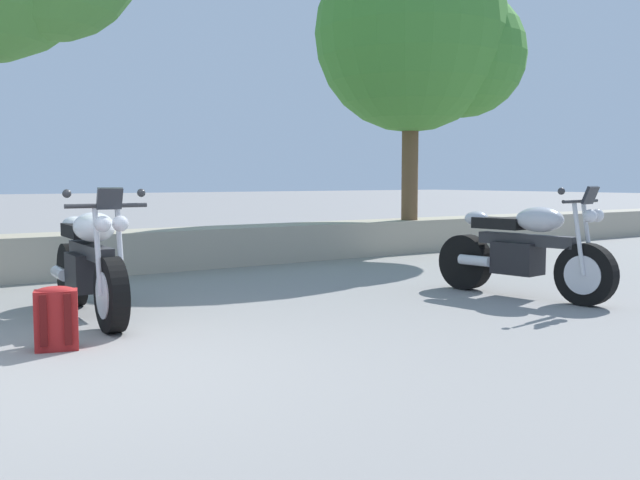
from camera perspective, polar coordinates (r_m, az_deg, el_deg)
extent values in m
plane|color=gray|center=(4.87, -19.79, -10.22)|extent=(120.00, 120.00, 0.00)
cylinder|color=black|center=(6.06, -16.26, -4.20)|extent=(0.18, 0.63, 0.62)
cylinder|color=black|center=(7.45, -19.09, -2.61)|extent=(0.22, 0.63, 0.62)
cylinder|color=silver|center=(6.06, -16.26, -4.20)|extent=(0.18, 0.39, 0.38)
cube|color=black|center=(6.79, -17.94, -2.44)|extent=(0.35, 0.50, 0.34)
cube|color=#2D2D30|center=(6.67, -17.79, -0.83)|extent=(0.21, 1.11, 0.12)
ellipsoid|color=white|center=(6.51, -17.54, 0.98)|extent=(0.37, 0.54, 0.26)
cube|color=black|center=(6.98, -18.45, 0.71)|extent=(0.29, 0.57, 0.12)
ellipsoid|color=white|center=(7.27, -18.97, 1.17)|extent=(0.24, 0.29, 0.16)
cylinder|color=#2D2D30|center=(6.07, -16.61, 2.64)|extent=(0.66, 0.08, 0.04)
sphere|color=silver|center=(5.96, -15.59, 1.27)|extent=(0.13, 0.13, 0.13)
sphere|color=silver|center=(5.92, -16.90, 1.22)|extent=(0.13, 0.13, 0.13)
cube|color=#26282D|center=(5.97, -16.39, 3.18)|extent=(0.21, 0.11, 0.18)
cylinder|color=silver|center=(7.18, -19.96, -2.51)|extent=(0.13, 0.39, 0.11)
cylinder|color=silver|center=(6.08, -15.62, -0.74)|extent=(0.05, 0.17, 0.73)
cylinder|color=silver|center=(6.03, -17.26, -0.82)|extent=(0.05, 0.17, 0.73)
sphere|color=#2D2D30|center=(6.19, -14.03, 3.66)|extent=(0.07, 0.07, 0.07)
sphere|color=#2D2D30|center=(6.04, -19.49, 3.50)|extent=(0.07, 0.07, 0.07)
cylinder|color=black|center=(7.52, 20.39, -2.58)|extent=(0.22, 0.63, 0.62)
cylinder|color=black|center=(8.27, 11.50, -1.73)|extent=(0.26, 0.64, 0.62)
cylinder|color=silver|center=(7.52, 20.39, -2.58)|extent=(0.21, 0.40, 0.38)
cube|color=black|center=(7.89, 15.44, -1.39)|extent=(0.38, 0.52, 0.34)
cube|color=#2D2D30|center=(7.82, 16.09, 0.01)|extent=(0.29, 1.11, 0.12)
ellipsoid|color=#BCBCC1|center=(7.73, 17.07, 1.57)|extent=(0.41, 0.56, 0.26)
cube|color=black|center=(7.98, 14.10, 1.30)|extent=(0.33, 0.59, 0.12)
ellipsoid|color=#BCBCC1|center=(8.15, 12.35, 1.69)|extent=(0.26, 0.31, 0.16)
cylinder|color=#2D2D30|center=(7.50, 20.01, 2.93)|extent=(0.66, 0.13, 0.04)
sphere|color=silver|center=(7.51, 21.17, 1.83)|extent=(0.13, 0.13, 0.13)
sphere|color=silver|center=(7.38, 20.68, 1.79)|extent=(0.13, 0.13, 0.13)
cube|color=#26282D|center=(7.46, 20.70, 3.36)|extent=(0.21, 0.12, 0.18)
cylinder|color=silver|center=(8.00, 12.21, -1.60)|extent=(0.16, 0.39, 0.11)
cylinder|color=silver|center=(7.58, 20.51, 0.21)|extent=(0.07, 0.17, 0.73)
cylinder|color=silver|center=(7.42, 19.88, 0.13)|extent=(0.07, 0.17, 0.73)
sphere|color=#2D2D30|center=(7.79, 20.80, 3.70)|extent=(0.07, 0.07, 0.07)
sphere|color=#2D2D30|center=(7.26, 18.65, 3.70)|extent=(0.07, 0.07, 0.07)
cube|color=#A31E1E|center=(5.59, -20.23, -5.99)|extent=(0.34, 0.26, 0.44)
cube|color=#A31E1E|center=(5.71, -20.17, -6.18)|extent=(0.24, 0.12, 0.24)
ellipsoid|color=#A31E1E|center=(5.56, -20.29, -3.87)|extent=(0.32, 0.24, 0.08)
cube|color=#591010|center=(5.49, -21.14, -6.01)|extent=(0.06, 0.04, 0.37)
cube|color=#591010|center=(5.48, -19.41, -5.97)|extent=(0.06, 0.04, 0.37)
cylinder|color=brown|center=(12.32, 7.16, 5.99)|extent=(0.28, 0.28, 1.89)
sphere|color=#428433|center=(12.56, 7.27, 15.90)|extent=(3.24, 3.24, 3.24)
sphere|color=#428433|center=(12.65, 11.32, 14.27)|extent=(2.11, 2.11, 2.11)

